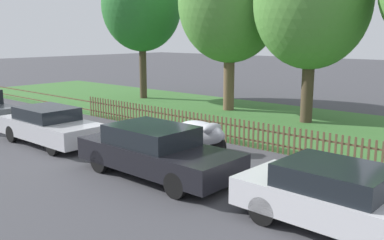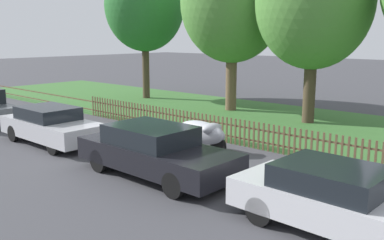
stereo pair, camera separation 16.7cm
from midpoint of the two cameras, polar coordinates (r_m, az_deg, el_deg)
name	(u,v)px [view 1 (the left image)]	position (r m, az deg, el deg)	size (l,w,h in m)	color
ground_plane	(153,159)	(12.82, -5.54, -5.17)	(120.00, 120.00, 0.00)	#424247
kerb_stone	(156,156)	(12.86, -5.22, -4.82)	(42.04, 0.20, 0.12)	#9E998E
grass_strip	(278,122)	(18.46, 11.17, -0.26)	(42.04, 8.65, 0.01)	#3D7033
park_fence	(216,128)	(14.86, 2.86, -1.08)	(42.04, 0.05, 0.89)	brown
parked_car_black_saloon	(50,125)	(15.14, -18.71, -0.68)	(4.15, 1.64, 1.25)	#BCBCC1
parked_car_navy_estate	(156,151)	(11.10, -5.26, -4.10)	(4.56, 1.82, 1.32)	black
parked_car_red_compact	(341,198)	(8.46, 18.74, -9.85)	(4.08, 1.80, 1.25)	silver
covered_motorcycle	(202,132)	(13.52, 0.96, -1.66)	(2.05, 0.78, 0.95)	black
tree_nearest_kerb	(142,5)	(25.14, -6.93, 14.92)	(4.51, 4.51, 7.89)	#473828
tree_behind_motorcycle	(230,3)	(20.93, 4.88, 15.31)	(4.93, 4.93, 7.98)	brown
tree_mid_park	(312,2)	(18.42, 15.44, 14.87)	(4.70, 4.70, 7.63)	#473828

